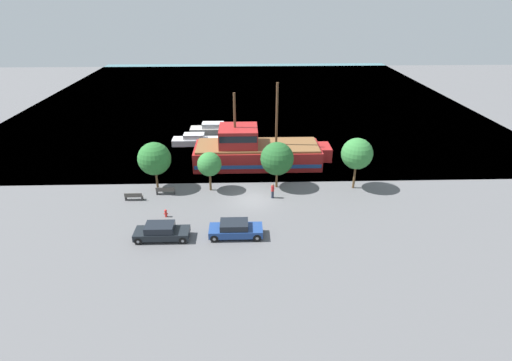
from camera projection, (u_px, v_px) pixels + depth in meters
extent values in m
plane|color=#5B5B5E|center=(253.00, 200.00, 40.63)|extent=(160.00, 160.00, 0.00)
plane|color=teal|center=(248.00, 97.00, 80.35)|extent=(80.00, 80.00, 0.00)
cube|color=#A31E1E|center=(257.00, 155.00, 48.48)|extent=(15.09, 5.51, 2.31)
cube|color=#234C93|center=(257.00, 158.00, 48.63)|extent=(14.79, 5.59, 0.45)
cube|color=#A31E1E|center=(324.00, 152.00, 48.56)|extent=(1.40, 3.03, 1.62)
cube|color=brown|center=(257.00, 145.00, 47.94)|extent=(14.49, 5.07, 0.25)
cube|color=#A31E1E|center=(238.00, 136.00, 47.35)|extent=(4.53, 4.41, 2.18)
cube|color=black|center=(238.00, 133.00, 47.21)|extent=(4.30, 4.47, 0.78)
cylinder|color=#4C331E|center=(277.00, 114.00, 46.36)|extent=(0.28, 0.28, 7.37)
cylinder|color=#4C331E|center=(235.00, 119.00, 46.46)|extent=(0.28, 0.28, 6.27)
cube|color=#B7B2A8|center=(217.00, 131.00, 59.02)|extent=(7.90, 2.22, 1.03)
cube|color=silver|center=(213.00, 125.00, 58.63)|extent=(3.16, 1.73, 0.72)
cube|color=black|center=(219.00, 125.00, 58.66)|extent=(0.12, 1.55, 0.58)
cube|color=silver|center=(198.00, 141.00, 55.14)|extent=(6.96, 2.07, 0.85)
cube|color=silver|center=(194.00, 136.00, 54.80)|extent=(2.79, 1.61, 0.67)
cube|color=black|center=(200.00, 136.00, 54.83)|extent=(0.12, 1.45, 0.54)
cube|color=black|center=(162.00, 233.00, 34.00)|extent=(4.62, 1.80, 0.58)
cube|color=black|center=(160.00, 228.00, 33.75)|extent=(2.40, 1.62, 0.59)
cylinder|color=black|center=(183.00, 240.00, 33.41)|extent=(0.65, 0.22, 0.65)
cylinder|color=gray|center=(183.00, 240.00, 33.41)|extent=(0.25, 0.25, 0.25)
cylinder|color=black|center=(185.00, 230.00, 34.88)|extent=(0.65, 0.22, 0.65)
cylinder|color=gray|center=(185.00, 230.00, 34.88)|extent=(0.25, 0.25, 0.25)
cylinder|color=black|center=(138.00, 241.00, 33.31)|extent=(0.65, 0.22, 0.65)
cylinder|color=gray|center=(138.00, 241.00, 33.31)|extent=(0.25, 0.25, 0.25)
cylinder|color=black|center=(143.00, 231.00, 34.77)|extent=(0.65, 0.22, 0.65)
cylinder|color=gray|center=(143.00, 231.00, 34.77)|extent=(0.25, 0.25, 0.25)
cube|color=navy|center=(236.00, 231.00, 34.32)|extent=(4.59, 1.84, 0.63)
cube|color=black|center=(234.00, 225.00, 34.06)|extent=(2.39, 1.66, 0.55)
cylinder|color=black|center=(257.00, 238.00, 33.71)|extent=(0.70, 0.22, 0.70)
cylinder|color=gray|center=(257.00, 238.00, 33.71)|extent=(0.26, 0.25, 0.26)
cylinder|color=black|center=(257.00, 227.00, 35.21)|extent=(0.70, 0.22, 0.70)
cylinder|color=gray|center=(257.00, 227.00, 35.21)|extent=(0.26, 0.25, 0.26)
cylinder|color=black|center=(214.00, 239.00, 33.61)|extent=(0.70, 0.22, 0.70)
cylinder|color=gray|center=(214.00, 239.00, 33.61)|extent=(0.26, 0.25, 0.26)
cylinder|color=black|center=(216.00, 228.00, 35.11)|extent=(0.70, 0.22, 0.70)
cylinder|color=gray|center=(216.00, 228.00, 35.11)|extent=(0.26, 0.25, 0.26)
cylinder|color=red|center=(166.00, 214.00, 37.44)|extent=(0.22, 0.22, 0.56)
sphere|color=red|center=(166.00, 211.00, 37.28)|extent=(0.25, 0.25, 0.25)
cylinder|color=red|center=(164.00, 214.00, 37.42)|extent=(0.10, 0.09, 0.09)
cylinder|color=red|center=(168.00, 214.00, 37.43)|extent=(0.10, 0.09, 0.09)
cube|color=#4C4742|center=(134.00, 196.00, 40.40)|extent=(1.77, 0.45, 0.05)
cube|color=#4C4742|center=(133.00, 195.00, 40.13)|extent=(1.77, 0.06, 0.40)
cube|color=#2D2D2D|center=(126.00, 198.00, 40.47)|extent=(0.12, 0.36, 0.40)
cube|color=#2D2D2D|center=(142.00, 198.00, 40.52)|extent=(0.12, 0.36, 0.40)
cube|color=#4C4742|center=(166.00, 190.00, 41.56)|extent=(1.91, 0.45, 0.05)
cube|color=#4C4742|center=(165.00, 189.00, 41.29)|extent=(1.91, 0.06, 0.40)
cube|color=#2D2D2D|center=(157.00, 192.00, 41.63)|extent=(0.12, 0.36, 0.40)
cube|color=#2D2D2D|center=(174.00, 192.00, 41.68)|extent=(0.12, 0.36, 0.40)
cylinder|color=#232838|center=(273.00, 194.00, 40.83)|extent=(0.27, 0.27, 0.77)
cylinder|color=#B22323|center=(273.00, 188.00, 40.54)|extent=(0.32, 0.32, 0.60)
sphere|color=#8C664C|center=(273.00, 185.00, 40.37)|extent=(0.21, 0.21, 0.21)
cylinder|color=brown|center=(157.00, 180.00, 42.62)|extent=(0.24, 0.24, 1.94)
sphere|color=#286B2D|center=(154.00, 159.00, 41.57)|extent=(3.46, 3.46, 3.46)
cylinder|color=brown|center=(210.00, 182.00, 42.20)|extent=(0.24, 0.24, 1.92)
sphere|color=#337A38|center=(209.00, 164.00, 41.33)|extent=(2.53, 2.53, 2.53)
cylinder|color=brown|center=(277.00, 179.00, 42.89)|extent=(0.24, 0.24, 1.81)
sphere|color=#235B28|center=(277.00, 159.00, 41.86)|extent=(3.52, 3.52, 3.52)
cylinder|color=brown|center=(354.00, 177.00, 42.53)|extent=(0.24, 0.24, 2.57)
sphere|color=#337A38|center=(357.00, 154.00, 41.38)|extent=(3.27, 3.27, 3.27)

